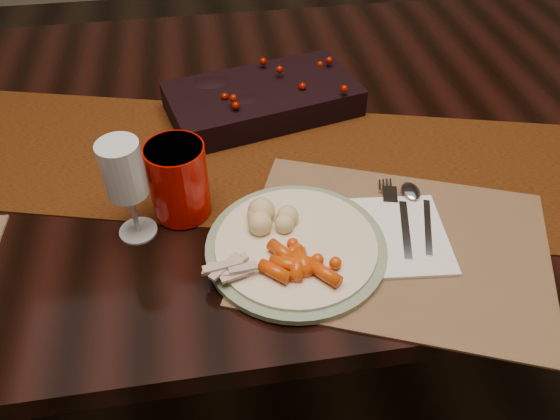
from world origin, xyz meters
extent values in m
plane|color=black|center=(0.00, 0.00, 0.00)|extent=(5.00, 5.00, 0.00)
cube|color=black|center=(0.00, 0.00, 0.38)|extent=(1.80, 1.00, 0.75)
cube|color=#351C04|center=(0.05, -0.13, 0.75)|extent=(1.66, 0.75, 0.00)
cube|color=brown|center=(0.14, -0.33, 0.75)|extent=(0.52, 0.46, 0.00)
cylinder|color=#F2DFC2|center=(-0.01, -0.32, 0.76)|extent=(0.31, 0.31, 0.01)
cube|color=white|center=(0.14, -0.32, 0.76)|extent=(0.15, 0.17, 0.01)
cylinder|color=#AF0800|center=(-0.17, -0.21, 0.81)|extent=(0.10, 0.10, 0.12)
camera|label=1|loc=(-0.12, -0.84, 1.34)|focal=35.00mm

